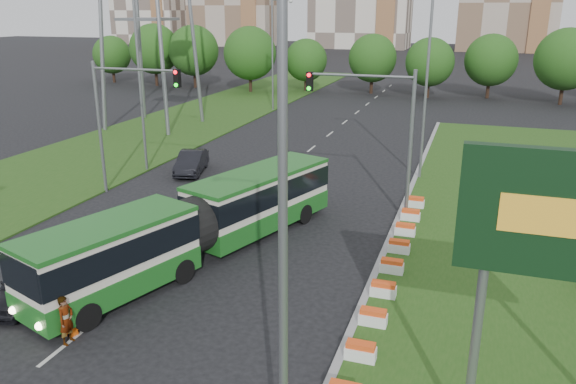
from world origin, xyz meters
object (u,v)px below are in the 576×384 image
(traffic_mast_median, at_px, (381,120))
(car_left_near, at_px, (30,284))
(articulated_bus, at_px, (197,222))
(pedestrian, at_px, (66,320))
(shopping_trolley, at_px, (71,328))
(car_left_far, at_px, (191,162))
(traffic_mast_left, at_px, (121,108))

(traffic_mast_median, relative_size, car_left_near, 1.86)
(traffic_mast_median, xyz_separation_m, articulated_bus, (-6.83, -7.82, -3.66))
(pedestrian, xyz_separation_m, shopping_trolley, (-0.22, 0.43, -0.60))
(pedestrian, bearing_deg, articulated_bus, -7.74)
(traffic_mast_median, distance_m, car_left_far, 15.14)
(traffic_mast_left, height_order, shopping_trolley, traffic_mast_left)
(articulated_bus, relative_size, pedestrian, 9.49)
(shopping_trolley, bearing_deg, car_left_near, 169.74)
(articulated_bus, height_order, car_left_near, articulated_bus)
(articulated_bus, relative_size, car_left_near, 3.89)
(pedestrian, bearing_deg, shopping_trolley, 26.38)
(car_left_near, height_order, car_left_far, car_left_far)
(articulated_bus, xyz_separation_m, car_left_far, (-6.88, 12.34, -0.93))
(traffic_mast_median, relative_size, traffic_mast_left, 1.00)
(car_left_far, distance_m, shopping_trolley, 20.54)
(pedestrian, bearing_deg, traffic_mast_left, 25.89)
(car_left_far, xyz_separation_m, shopping_trolley, (5.73, -19.72, -0.47))
(traffic_mast_median, xyz_separation_m, car_left_far, (-13.70, 4.52, -4.59))
(traffic_mast_median, relative_size, articulated_bus, 0.48)
(pedestrian, bearing_deg, car_left_far, 15.50)
(articulated_bus, height_order, car_left_far, articulated_bus)
(articulated_bus, distance_m, pedestrian, 7.90)
(shopping_trolley, bearing_deg, articulated_bus, 97.25)
(articulated_bus, bearing_deg, car_left_near, -107.25)
(car_left_far, bearing_deg, car_left_near, -97.49)
(traffic_mast_left, height_order, articulated_bus, traffic_mast_left)
(traffic_mast_left, relative_size, pedestrian, 4.54)
(articulated_bus, height_order, shopping_trolley, articulated_bus)
(articulated_bus, bearing_deg, shopping_trolley, -80.06)
(traffic_mast_left, xyz_separation_m, pedestrian, (7.40, -14.63, -4.47))
(car_left_near, bearing_deg, pedestrian, -36.41)
(shopping_trolley, bearing_deg, car_left_far, 122.31)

